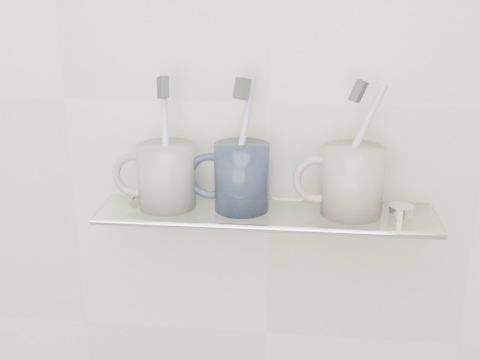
# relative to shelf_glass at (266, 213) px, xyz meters

# --- Properties ---
(wall_back) EXTENTS (2.50, 0.00, 2.50)m
(wall_back) POSITION_rel_shelf_glass_xyz_m (0.00, 0.06, 0.15)
(wall_back) COLOR beige
(wall_back) RESTS_ON ground
(shelf_glass) EXTENTS (0.50, 0.12, 0.01)m
(shelf_glass) POSITION_rel_shelf_glass_xyz_m (0.00, 0.00, 0.00)
(shelf_glass) COLOR silver
(shelf_glass) RESTS_ON wall_back
(shelf_rail) EXTENTS (0.50, 0.01, 0.01)m
(shelf_rail) POSITION_rel_shelf_glass_xyz_m (0.00, -0.06, 0.00)
(shelf_rail) COLOR silver
(shelf_rail) RESTS_ON shelf_glass
(bracket_left) EXTENTS (0.02, 0.03, 0.02)m
(bracket_left) POSITION_rel_shelf_glass_xyz_m (-0.21, 0.05, -0.01)
(bracket_left) COLOR silver
(bracket_left) RESTS_ON wall_back
(bracket_right) EXTENTS (0.02, 0.03, 0.02)m
(bracket_right) POSITION_rel_shelf_glass_xyz_m (0.21, 0.05, -0.01)
(bracket_right) COLOR silver
(bracket_right) RESTS_ON wall_back
(mug_left) EXTENTS (0.11, 0.11, 0.10)m
(mug_left) POSITION_rel_shelf_glass_xyz_m (-0.15, 0.00, 0.05)
(mug_left) COLOR silver
(mug_left) RESTS_ON shelf_glass
(mug_left_handle) EXTENTS (0.07, 0.01, 0.07)m
(mug_left_handle) POSITION_rel_shelf_glass_xyz_m (-0.20, 0.00, 0.05)
(mug_left_handle) COLOR silver
(mug_left_handle) RESTS_ON mug_left
(toothbrush_left) EXTENTS (0.02, 0.07, 0.19)m
(toothbrush_left) POSITION_rel_shelf_glass_xyz_m (-0.15, 0.00, 0.10)
(toothbrush_left) COLOR silver
(toothbrush_left) RESTS_ON mug_left
(bristles_left) EXTENTS (0.02, 0.03, 0.04)m
(bristles_left) POSITION_rel_shelf_glass_xyz_m (-0.15, 0.00, 0.19)
(bristles_left) COLOR #3A3B3D
(bristles_left) RESTS_ON toothbrush_left
(mug_center) EXTENTS (0.09, 0.09, 0.10)m
(mug_center) POSITION_rel_shelf_glass_xyz_m (-0.04, 0.00, 0.05)
(mug_center) COLOR black
(mug_center) RESTS_ON shelf_glass
(mug_center_handle) EXTENTS (0.07, 0.01, 0.07)m
(mug_center_handle) POSITION_rel_shelf_glass_xyz_m (-0.08, 0.00, 0.05)
(mug_center_handle) COLOR black
(mug_center_handle) RESTS_ON mug_center
(toothbrush_center) EXTENTS (0.04, 0.06, 0.19)m
(toothbrush_center) POSITION_rel_shelf_glass_xyz_m (-0.04, 0.00, 0.10)
(toothbrush_center) COLOR #9A9FC2
(toothbrush_center) RESTS_ON mug_center
(bristles_center) EXTENTS (0.03, 0.03, 0.03)m
(bristles_center) POSITION_rel_shelf_glass_xyz_m (-0.04, 0.00, 0.19)
(bristles_center) COLOR #3A3B3D
(bristles_center) RESTS_ON toothbrush_center
(mug_right) EXTENTS (0.09, 0.09, 0.10)m
(mug_right) POSITION_rel_shelf_glass_xyz_m (0.12, 0.00, 0.05)
(mug_right) COLOR silver
(mug_right) RESTS_ON shelf_glass
(mug_right_handle) EXTENTS (0.07, 0.01, 0.07)m
(mug_right_handle) POSITION_rel_shelf_glass_xyz_m (0.07, 0.00, 0.05)
(mug_right_handle) COLOR silver
(mug_right_handle) RESTS_ON mug_right
(toothbrush_right) EXTENTS (0.08, 0.02, 0.18)m
(toothbrush_right) POSITION_rel_shelf_glass_xyz_m (0.12, 0.00, 0.10)
(toothbrush_right) COLOR beige
(toothbrush_right) RESTS_ON mug_right
(bristles_right) EXTENTS (0.03, 0.03, 0.04)m
(bristles_right) POSITION_rel_shelf_glass_xyz_m (0.12, 0.00, 0.19)
(bristles_right) COLOR #3A3B3D
(bristles_right) RESTS_ON toothbrush_right
(chrome_cap) EXTENTS (0.04, 0.04, 0.01)m
(chrome_cap) POSITION_rel_shelf_glass_xyz_m (0.20, 0.00, 0.01)
(chrome_cap) COLOR silver
(chrome_cap) RESTS_ON shelf_glass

